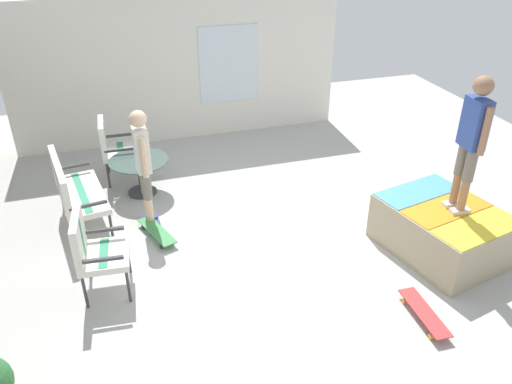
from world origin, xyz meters
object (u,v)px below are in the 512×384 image
skateboard_spare (424,313)px  patio_chair_by_wall (92,248)px  patio_chair_near_house (112,145)px  patio_bench (72,188)px  skateboard_by_bench (157,231)px  person_watching (143,161)px  patio_table (140,170)px  person_skater (472,136)px  skate_ramp (444,229)px

skateboard_spare → patio_chair_by_wall: bearing=65.4°
skateboard_spare → patio_chair_near_house: bearing=34.6°
patio_bench → skateboard_spare: 4.71m
patio_chair_near_house → skateboard_by_bench: size_ratio=1.24×
person_watching → skateboard_spare: person_watching is taller
patio_bench → person_watching: bearing=-102.1°
patio_chair_by_wall → patio_table: 2.31m
patio_table → skateboard_spare: bearing=-144.8°
person_skater → skateboard_by_bench: size_ratio=2.06×
person_watching → person_skater: size_ratio=1.00×
patio_bench → patio_chair_by_wall: same height
patio_chair_near_house → skate_ramp: bearing=-129.8°
patio_bench → person_skater: person_skater is taller
patio_table → patio_chair_by_wall: bearing=161.4°
patio_table → person_skater: person_skater is taller
patio_chair_near_house → patio_chair_by_wall: 2.79m
patio_chair_by_wall → skateboard_spare: patio_chair_by_wall is taller
patio_chair_near_house → person_watching: (-1.48, -0.36, 0.37)m
patio_bench → patio_chair_near_house: same height
person_watching → skate_ramp: bearing=-116.5°
patio_bench → patio_chair_near_house: (1.28, -0.61, -0.00)m
patio_bench → person_watching: 1.05m
skate_ramp → patio_chair_by_wall: (0.49, 4.29, 0.29)m
patio_bench → patio_table: bearing=-54.0°
patio_chair_near_house → skateboard_spare: bearing=-145.4°
patio_chair_by_wall → patio_table: (2.18, -0.73, -0.21)m
patio_bench → patio_chair_by_wall: size_ratio=1.29×
patio_bench → skateboard_spare: (-3.03, -3.57, -0.53)m
patio_bench → skateboard_by_bench: patio_bench is taller
person_watching → person_skater: (-1.83, -3.60, 0.65)m
person_skater → skateboard_by_bench: (1.45, 3.55, -1.55)m
skateboard_by_bench → skateboard_spare: (-2.44, -2.56, 0.00)m
patio_bench → skateboard_spare: size_ratio=1.64×
patio_chair_by_wall → person_watching: person_watching is taller
patio_chair_by_wall → person_skater: person_skater is taller
patio_table → skateboard_spare: 4.56m
skate_ramp → patio_table: size_ratio=2.55×
skateboard_by_bench → skate_ramp: bearing=-111.7°
person_skater → patio_chair_near_house: bearing=50.0°
patio_table → skate_ramp: bearing=-126.9°
skate_ramp → patio_chair_by_wall: bearing=83.5°
skate_ramp → skateboard_spare: bearing=138.3°
patio_chair_near_house → skateboard_by_bench: (-1.86, -0.40, -0.53)m
patio_chair_near_house → patio_chair_by_wall: bearing=172.0°
patio_bench → patio_chair_by_wall: bearing=-171.6°
patio_chair_near_house → patio_table: patio_chair_near_house is taller
patio_chair_near_house → skateboard_spare: (-4.30, -2.97, -0.53)m
patio_table → person_watching: (-0.90, -0.01, 0.58)m
skate_ramp → patio_table: skate_ramp is taller
skate_ramp → person_watching: size_ratio=1.36×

